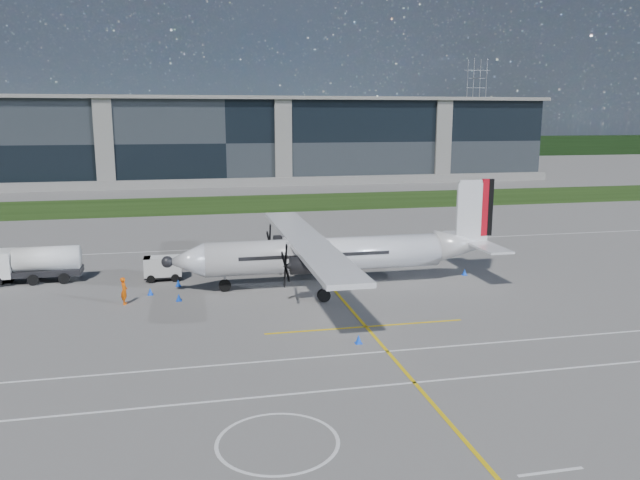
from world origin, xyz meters
name	(u,v)px	position (x,y,z in m)	size (l,w,h in m)	color
ground	(243,212)	(0.00, 40.00, 0.00)	(400.00, 400.00, 0.00)	#5E5C59
grass_strip	(238,204)	(0.00, 48.00, 0.02)	(400.00, 18.00, 0.04)	#1A320D
terminal_building	(222,141)	(0.00, 80.00, 7.50)	(120.00, 20.00, 15.00)	black
tree_line	(210,149)	(0.00, 140.00, 3.00)	(400.00, 6.00, 6.00)	black
pylon_east	(475,107)	(85.00, 150.00, 15.00)	(9.00, 4.60, 30.00)	gray
yellow_taxiway_centerline	(312,264)	(3.00, 10.00, 0.01)	(0.20, 70.00, 0.01)	yellow
white_lane_line	(352,388)	(0.00, -14.00, 0.01)	(90.00, 0.15, 0.01)	white
turboprop_aircraft	(337,234)	(3.47, 3.34, 3.77)	(24.26, 25.16, 7.55)	silver
fuel_tanker_truck	(26,265)	(-18.83, 8.93, 1.33)	(7.07, 2.30, 2.65)	white
baggage_tug	(163,268)	(-8.96, 7.58, 0.88)	(2.93, 1.76, 1.76)	white
ground_crew_person	(124,289)	(-11.26, 1.68, 1.04)	(0.85, 0.61, 2.09)	#F25907
safety_cone_fwd	(150,291)	(-9.73, 3.56, 0.25)	(0.36, 0.36, 0.50)	blue
safety_cone_portwing	(359,339)	(1.84, -8.53, 0.25)	(0.36, 0.36, 0.50)	blue
safety_cone_tail	(465,272)	(13.92, 4.08, 0.25)	(0.36, 0.36, 0.50)	blue
safety_cone_nose_port	(179,297)	(-7.79, 1.67, 0.25)	(0.36, 0.36, 0.50)	blue
safety_cone_nose_stbd	(178,283)	(-7.86, 5.46, 0.25)	(0.36, 0.36, 0.50)	blue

